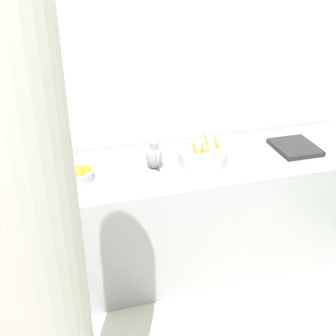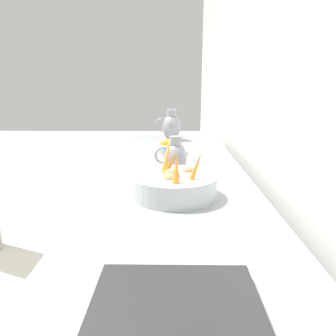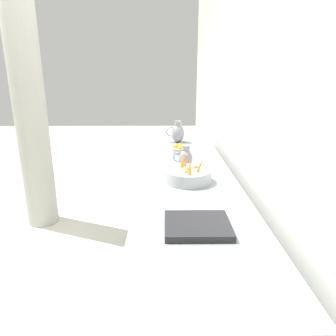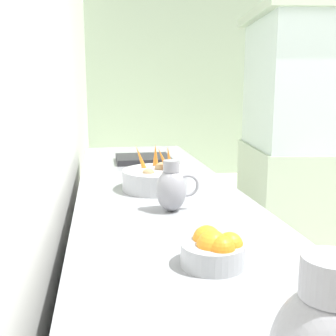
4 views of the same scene
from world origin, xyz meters
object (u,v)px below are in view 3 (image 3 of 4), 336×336
at_px(vegetable_colander, 188,175).
at_px(support_column, 27,90).
at_px(orange_bowl, 180,149).
at_px(metal_pitcher_short, 185,158).
at_px(metal_pitcher_tall, 178,133).

relative_size(vegetable_colander, support_column, 0.12).
height_order(orange_bowl, metal_pitcher_short, metal_pitcher_short).
height_order(vegetable_colander, support_column, support_column).
bearing_deg(support_column, metal_pitcher_tall, -170.08).
bearing_deg(metal_pitcher_tall, orange_bowl, 90.02).
bearing_deg(metal_pitcher_tall, support_column, 9.92).
xyz_separation_m(metal_pitcher_short, support_column, (1.60, -0.77, 0.53)).
bearing_deg(metal_pitcher_tall, metal_pitcher_short, 91.32).
bearing_deg(support_column, metal_pitcher_short, 154.32).
xyz_separation_m(vegetable_colander, orange_bowl, (0.02, -0.86, -0.01)).
distance_m(vegetable_colander, metal_pitcher_tall, 1.40).
height_order(metal_pitcher_tall, metal_pitcher_short, metal_pitcher_tall).
distance_m(vegetable_colander, metal_pitcher_short, 0.35).
distance_m(orange_bowl, metal_pitcher_short, 0.51).
height_order(metal_pitcher_short, support_column, support_column).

